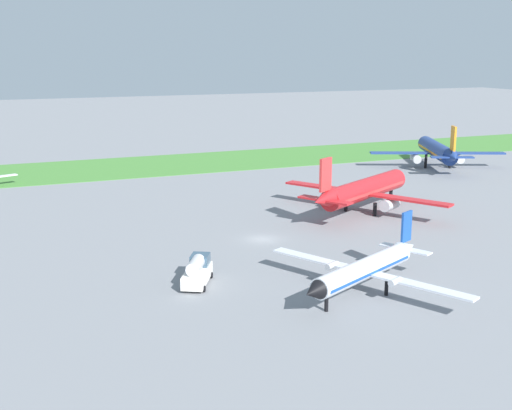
# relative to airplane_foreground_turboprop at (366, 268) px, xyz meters

# --- Properties ---
(ground_plane) EXTENTS (600.00, 600.00, 0.00)m
(ground_plane) POSITION_rel_airplane_foreground_turboprop_xyz_m (-2.22, 23.29, -2.74)
(ground_plane) COLOR gray
(grass_taxiway_strip) EXTENTS (360.00, 28.00, 0.08)m
(grass_taxiway_strip) POSITION_rel_airplane_foreground_turboprop_xyz_m (-2.22, 88.77, -2.70)
(grass_taxiway_strip) COLOR #478438
(grass_taxiway_strip) RESTS_ON ground_plane
(airplane_foreground_turboprop) EXTENTS (20.08, 23.10, 7.48)m
(airplane_foreground_turboprop) POSITION_rel_airplane_foreground_turboprop_xyz_m (0.00, 0.00, 0.00)
(airplane_foreground_turboprop) COLOR silver
(airplane_foreground_turboprop) RESTS_ON ground_plane
(airplane_parked_jet_far) EXTENTS (28.44, 28.28, 10.65)m
(airplane_parked_jet_far) POSITION_rel_airplane_foreground_turboprop_xyz_m (56.94, 61.77, 1.10)
(airplane_parked_jet_far) COLOR navy
(airplane_parked_jet_far) RESTS_ON ground_plane
(airplane_midfield_jet) EXTENTS (26.75, 26.78, 10.45)m
(airplane_midfield_jet) POSITION_rel_airplane_foreground_turboprop_xyz_m (19.08, 31.47, 1.03)
(airplane_midfield_jet) COLOR red
(airplane_midfield_jet) RESTS_ON ground_plane
(fuel_truck_near_gate) EXTENTS (5.24, 6.85, 3.29)m
(fuel_truck_near_gate) POSITION_rel_airplane_foreground_turboprop_xyz_m (-16.11, 9.46, -1.15)
(fuel_truck_near_gate) COLOR white
(fuel_truck_near_gate) RESTS_ON ground_plane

